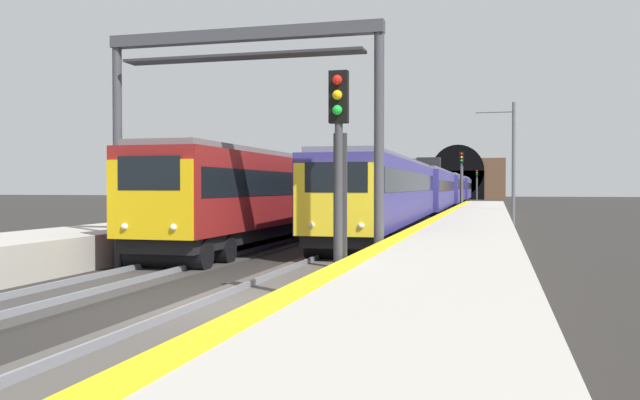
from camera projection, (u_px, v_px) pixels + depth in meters
name	position (u px, v px, depth m)	size (l,w,h in m)	color
ground_plane	(240.00, 309.00, 13.49)	(320.00, 320.00, 0.00)	#282623
platform_right	(432.00, 291.00, 12.51)	(112.00, 3.56, 1.03)	#ADA89E
platform_right_edge_strip	(352.00, 261.00, 12.89)	(112.00, 0.50, 0.01)	yellow
track_main_line	(240.00, 307.00, 13.49)	(160.00, 2.86, 0.21)	#4C4742
track_adjacent_line	(51.00, 298.00, 14.61)	(160.00, 2.71, 0.21)	#383533
train_main_approaching	(440.00, 190.00, 60.78)	(82.43, 3.16, 4.64)	navy
train_adjacent_platform	(320.00, 191.00, 36.79)	(37.53, 2.80, 4.72)	maroon
railway_signal_near	(339.00, 164.00, 13.55)	(0.39, 0.38, 4.78)	#38383D
railway_signal_mid	(462.00, 176.00, 60.85)	(0.39, 0.38, 5.61)	#4C4C54
railway_signal_far	(477.00, 182.00, 107.60)	(0.39, 0.38, 5.16)	#4C4C54
overhead_signal_gantry	(241.00, 89.00, 19.44)	(0.70, 8.34, 7.01)	#3F3F47
tunnel_portal	(458.00, 179.00, 128.61)	(2.97, 17.57, 10.41)	brown
catenary_mast_near	(365.00, 175.00, 80.69)	(0.22, 2.04, 7.38)	#595B60
catenary_mast_far	(513.00, 162.00, 42.52)	(0.22, 2.47, 7.79)	#595B60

